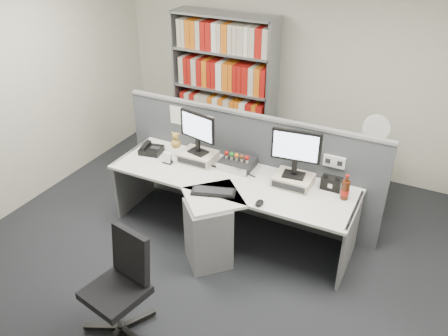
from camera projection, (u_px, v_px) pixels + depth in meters
The scene contains 21 objects.
ground at pixel (194, 279), 4.47m from camera, with size 5.50×5.50×0.00m, color #23252A.
room_shell at pixel (187, 109), 3.57m from camera, with size 5.04×5.54×2.72m.
partition at pixel (248, 165), 5.10m from camera, with size 3.00×0.08×1.27m.
desk at pixel (222, 209), 4.70m from camera, with size 2.60×1.20×0.72m.
monitor_riser_left at pixel (198, 157), 5.02m from camera, with size 0.38×0.31×0.10m.
monitor_riser_right at pixel (293, 180), 4.59m from camera, with size 0.38×0.31×0.10m.
monitor_left at pixel (197, 130), 4.86m from camera, with size 0.45×0.19×0.46m.
monitor_right at pixel (296, 150), 4.42m from camera, with size 0.49×0.18×0.50m.
desktop_pc at pixel (237, 163), 4.90m from camera, with size 0.35×0.31×0.09m.
figurines at pixel (237, 156), 4.84m from camera, with size 0.29×0.05×0.09m.
keyboard at pixel (214, 192), 4.48m from camera, with size 0.46×0.29×0.03m.
mouse at pixel (259, 203), 4.30m from camera, with size 0.07×0.11×0.04m, color black.
desk_phone at pixel (151, 150), 5.19m from camera, with size 0.27×0.26×0.10m.
desk_calendar at pixel (168, 159), 4.97m from camera, with size 0.10×0.08×0.13m.
plush_toy at pixel (176, 141), 5.05m from camera, with size 0.11×0.11×0.20m.
speaker at pixel (332, 183), 4.51m from camera, with size 0.20×0.11×0.13m, color black.
cola_bottle at pixel (345, 190), 4.35m from camera, with size 0.08×0.08×0.26m.
shelving_unit at pixel (224, 91), 6.21m from camera, with size 1.41×0.40×2.00m.
filing_cabinet at pixel (366, 182), 5.36m from camera, with size 0.45×0.61×0.70m.
desk_fan at pixel (376, 130), 5.03m from camera, with size 0.30×0.18×0.50m.
office_chair at pixel (122, 283), 3.72m from camera, with size 0.62×0.61×0.93m.
Camera 1 is at (1.75, -2.83, 3.18)m, focal length 36.61 mm.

